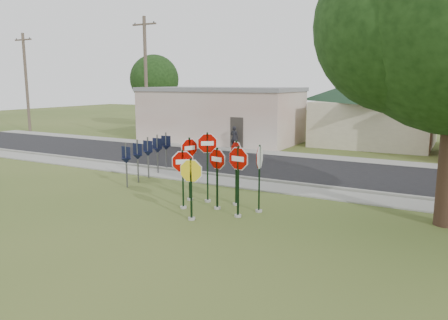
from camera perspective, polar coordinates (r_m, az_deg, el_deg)
The scene contains 20 objects.
ground at distance 14.88m, azimuth -4.25°, elevation -7.79°, with size 120.00×120.00×0.00m, color #3E541F.
sidewalk_near at distance 19.54m, azimuth 4.59°, elevation -3.36°, with size 60.00×1.60×0.06m, color gray.
road at distance 23.63m, azimuth 9.09°, elevation -1.13°, with size 60.00×7.00×0.04m, color black.
sidewalk_far at distance 27.65m, azimuth 12.12°, elevation 0.42°, with size 60.00×1.60×0.06m, color gray.
curb at distance 20.42m, azimuth 5.75°, elevation -2.67°, with size 60.00×0.20×0.14m, color gray.
stop_sign_center at distance 15.72m, azimuth -0.90°, elevation -1.37°, with size 1.01×0.24×2.37m.
stop_sign_yellow at distance 14.53m, azimuth -4.32°, elevation -2.79°, with size 1.05×0.26×2.22m.
stop_sign_left at distance 15.87m, azimuth -5.40°, elevation -1.49°, with size 0.85×0.70×2.29m.
stop_sign_right at distance 14.75m, azimuth 1.86°, elevation -1.49°, with size 1.07×0.24×2.58m.
stop_sign_back_right at distance 16.21m, azimuth 1.61°, elevation -0.44°, with size 0.91×0.64×2.57m.
stop_sign_back_left at distance 16.63m, azimuth -2.18°, elevation 0.39°, with size 0.87×0.60×2.81m.
stop_sign_far_right at distance 15.38m, azimuth 4.65°, elevation -1.15°, with size 0.24×1.09×2.53m.
stop_sign_far_left at distance 16.93m, azimuth -4.53°, elevation -0.07°, with size 0.43×0.92×2.58m.
route_sign_row at distance 21.25m, azimuth -9.90°, elevation 0.90°, with size 1.43×4.63×2.00m.
building_stucco at distance 34.32m, azimuth -0.49°, elevation 6.05°, with size 12.20×6.20×4.20m.
building_house at distance 34.34m, azimuth 19.36°, elevation 8.00°, with size 11.60×11.60×6.20m.
utility_pole_near at distance 34.72m, azimuth -10.17°, elevation 10.60°, with size 2.20×0.26×9.50m.
utility_pole_far at distance 44.84m, azimuth -24.42°, elevation 9.39°, with size 2.20×0.26×9.00m.
bg_tree_left at distance 45.34m, azimuth -9.08°, elevation 10.36°, with size 4.90×4.90×7.35m.
pedestrian at distance 30.00m, azimuth 1.35°, elevation 2.97°, with size 0.57×0.38×1.57m, color black.
Camera 1 is at (7.77, -11.84, 4.56)m, focal length 35.00 mm.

